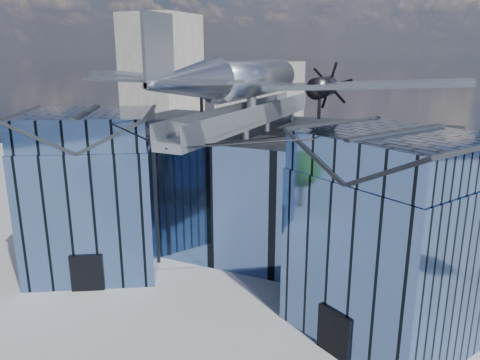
% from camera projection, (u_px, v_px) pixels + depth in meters
% --- Properties ---
extents(ground_plane, '(120.00, 120.00, 0.00)m').
position_uv_depth(ground_plane, '(228.00, 286.00, 32.67)').
color(ground_plane, gray).
extents(museum, '(32.88, 24.50, 17.60)m').
position_uv_depth(museum, '(260.00, 189.00, 36.30)').
color(museum, '#4F6DA2').
rests_on(museum, ground).
extents(bg_towers, '(77.00, 24.50, 26.00)m').
position_uv_depth(bg_towers, '(375.00, 89.00, 73.73)').
color(bg_towers, gray).
rests_on(bg_towers, ground).
extents(tree_side_w, '(4.44, 4.44, 5.85)m').
position_uv_depth(tree_side_w, '(64.00, 173.00, 47.06)').
color(tree_side_w, '#312113').
rests_on(tree_side_w, ground).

